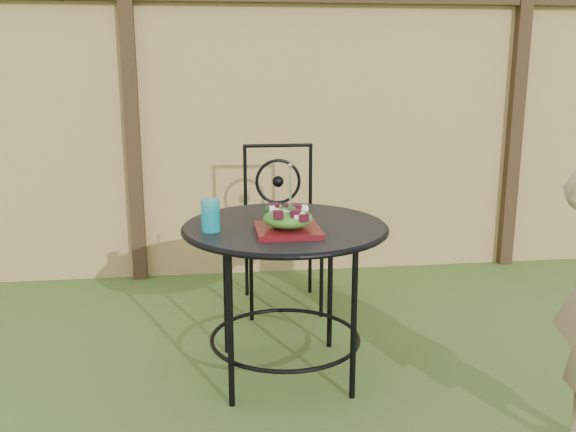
# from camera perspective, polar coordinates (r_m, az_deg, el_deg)

# --- Properties ---
(fence) EXTENTS (8.00, 0.12, 1.90)m
(fence) POSITION_cam_1_polar(r_m,az_deg,el_deg) (4.39, 3.71, 7.22)
(fence) COLOR tan
(fence) RESTS_ON ground
(patio_table) EXTENTS (0.92, 0.92, 0.72)m
(patio_table) POSITION_cam_1_polar(r_m,az_deg,el_deg) (2.89, -0.27, -3.41)
(patio_table) COLOR black
(patio_table) RESTS_ON ground
(patio_chair) EXTENTS (0.46, 0.46, 0.95)m
(patio_chair) POSITION_cam_1_polar(r_m,az_deg,el_deg) (3.80, -0.62, -0.55)
(patio_chair) COLOR black
(patio_chair) RESTS_ON ground
(salad_plate) EXTENTS (0.27, 0.27, 0.02)m
(salad_plate) POSITION_cam_1_polar(r_m,az_deg,el_deg) (2.71, -0.01, -1.28)
(salad_plate) COLOR #44090B
(salad_plate) RESTS_ON patio_table
(salad) EXTENTS (0.21, 0.21, 0.08)m
(salad) POSITION_cam_1_polar(r_m,az_deg,el_deg) (2.70, -0.01, -0.21)
(salad) COLOR #235614
(salad) RESTS_ON salad_plate
(fork) EXTENTS (0.01, 0.01, 0.18)m
(fork) POSITION_cam_1_polar(r_m,az_deg,el_deg) (2.67, 0.20, 2.51)
(fork) COLOR silver
(fork) RESTS_ON salad
(drinking_glass) EXTENTS (0.08, 0.08, 0.14)m
(drinking_glass) POSITION_cam_1_polar(r_m,az_deg,el_deg) (2.74, -6.90, 0.06)
(drinking_glass) COLOR #0D8C98
(drinking_glass) RESTS_ON patio_table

